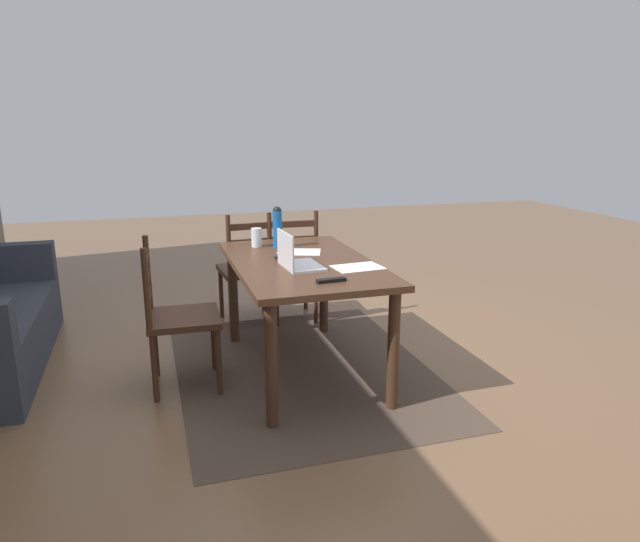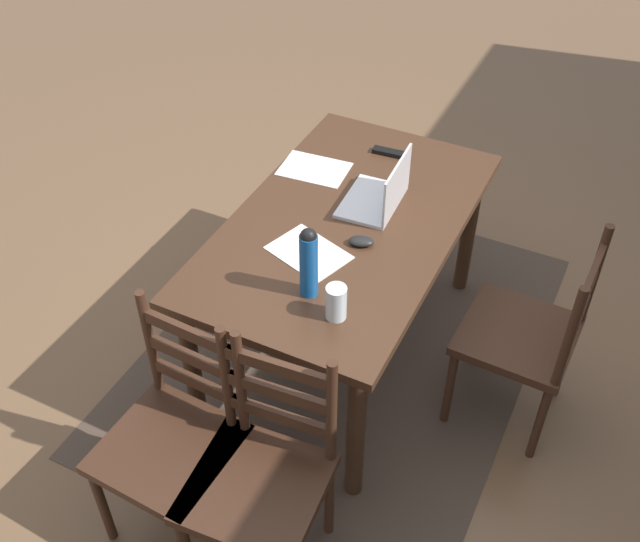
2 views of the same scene
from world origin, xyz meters
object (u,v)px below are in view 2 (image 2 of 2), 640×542
Objects in this scene: water_bottle at (309,261)px; tv_remote at (391,153)px; drinking_glass at (336,302)px; computer_mouse at (361,241)px; chair_right_near at (175,439)px; dining_table at (345,240)px; chair_right_far at (261,477)px; laptop at (382,194)px; chair_far_head at (528,336)px.

tv_remote is at bearing -175.30° from water_bottle.
drinking_glass is 0.41m from computer_mouse.
tv_remote is (-1.05, -0.22, -0.06)m from drinking_glass.
chair_right_near is 9.50× the size of computer_mouse.
dining_table is 5.06× the size of water_bottle.
chair_right_near is at bearing -21.46° from water_bottle.
chair_right_near is (-0.00, -0.35, 0.00)m from chair_right_far.
chair_right_near is 1.28m from laptop.
computer_mouse is (-0.92, 0.29, 0.32)m from chair_right_near.
chair_right_far is 1.22m from chair_far_head.
chair_right_near is 1.00× the size of chair_far_head.
chair_far_head is 9.50× the size of computer_mouse.
computer_mouse is (-0.34, 0.06, -0.14)m from water_bottle.
water_bottle is at bearing -115.19° from drinking_glass.
computer_mouse is at bearing 8.12° from tv_remote.
water_bottle reaches higher than dining_table.
dining_table is at bearing -170.55° from chair_right_far.
drinking_glass is (-0.52, 0.37, 0.37)m from chair_right_near.
chair_right_near reaches higher than drinking_glass.
chair_right_far is 0.75m from water_bottle.
drinking_glass is at bearing 177.21° from chair_right_far.
chair_far_head is at bearing 120.65° from water_bottle.
computer_mouse is at bearing 5.76° from laptop.
chair_far_head is 3.22× the size of water_bottle.
laptop reaches higher than chair_right_near.
dining_table is 0.58m from drinking_glass.
drinking_glass is at bearing 9.16° from laptop.
laptop is 0.28m from computer_mouse.
computer_mouse reaches higher than dining_table.
computer_mouse is (-0.93, -0.06, 0.32)m from chair_right_far.
chair_right_near is 0.74m from drinking_glass.
drinking_glass reaches higher than tv_remote.
chair_right_near is 7.02× the size of drinking_glass.
chair_far_head is (0.00, 0.81, -0.20)m from dining_table.
chair_far_head is at bearing 89.89° from dining_table.
drinking_glass is (0.51, -0.61, 0.37)m from chair_far_head.
dining_table is 0.20m from computer_mouse.
chair_right_far reaches higher than computer_mouse.
water_bottle reaches higher than tv_remote.
drinking_glass is 1.07m from tv_remote.
chair_right_near is 1.43m from chair_far_head.
dining_table is at bearing -172.59° from water_bottle.
dining_table is 1.57× the size of chair_right_near.
chair_right_far is 3.22× the size of water_bottle.
water_bottle is at bearing -169.02° from chair_right_far.
water_bottle is (-0.59, 0.23, 0.46)m from chair_right_near.
chair_right_near and chair_far_head have the same top height.
water_bottle reaches higher than drinking_glass.
dining_table is at bearing -90.11° from chair_far_head.
water_bottle is at bearing -59.35° from chair_far_head.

